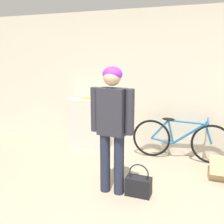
{
  "coord_description": "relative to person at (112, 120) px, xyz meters",
  "views": [
    {
      "loc": [
        0.83,
        -2.15,
        1.8
      ],
      "look_at": [
        -0.32,
        0.85,
        1.1
      ],
      "focal_mm": 42.0,
      "sensor_mm": 36.0,
      "label": 1
    }
  ],
  "objects": [
    {
      "name": "bicycle",
      "position": [
        0.71,
        1.46,
        -0.63
      ],
      "size": [
        1.69,
        0.46,
        0.75
      ],
      "rotation": [
        0.0,
        0.0,
        0.04
      ],
      "color": "black",
      "rests_on": "ground_plane"
    },
    {
      "name": "person",
      "position": [
        0.0,
        0.0,
        0.0
      ],
      "size": [
        0.58,
        0.24,
        1.66
      ],
      "rotation": [
        0.0,
        0.0,
        -0.1
      ],
      "color": "#23283D",
      "rests_on": "ground_plane"
    },
    {
      "name": "wall_back",
      "position": [
        0.32,
        1.72,
        0.3
      ],
      "size": [
        8.0,
        0.07,
        2.6
      ],
      "color": "beige",
      "rests_on": "ground_plane"
    },
    {
      "name": "handbag",
      "position": [
        0.35,
        0.04,
        -0.86
      ],
      "size": [
        0.33,
        0.18,
        0.43
      ],
      "color": "black",
      "rests_on": "ground_plane"
    },
    {
      "name": "side_shelf",
      "position": [
        -1.04,
        1.49,
        -0.52
      ],
      "size": [
        0.79,
        0.37,
        0.96
      ],
      "color": "beige",
      "rests_on": "ground_plane"
    },
    {
      "name": "banana",
      "position": [
        -1.07,
        1.5,
        -0.01
      ],
      "size": [
        0.35,
        0.1,
        0.04
      ],
      "color": "#EAD64C",
      "rests_on": "side_shelf"
    }
  ]
}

